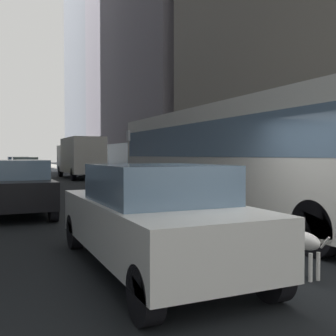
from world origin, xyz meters
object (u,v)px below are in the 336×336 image
transit_bus (237,155)px  box_truck (80,156)px  car_blue_hatchback (18,166)px  car_black_suv (15,187)px  car_yellow_taxi (25,168)px  car_white_van (153,216)px  dalmatian_dog (301,241)px

transit_bus → box_truck: (0.00, 21.18, -0.11)m
car_blue_hatchback → car_black_suv: 25.36m
transit_bus → car_blue_hatchback: 28.95m
car_blue_hatchback → car_yellow_taxi: 7.53m
car_white_van → box_truck: size_ratio=0.61×
car_blue_hatchback → transit_bus: bearing=-82.1°
car_blue_hatchback → dalmatian_dog: (1.86, -33.54, -0.31)m
car_black_suv → car_white_van: 7.26m
car_blue_hatchback → box_truck: bearing=-61.9°
car_white_van → dalmatian_dog: size_ratio=4.75×
transit_bus → box_truck: bearing=90.0°
box_truck → car_yellow_taxi: bearing=-179.3°
car_yellow_taxi → car_white_van: bearing=-90.0°
car_blue_hatchback → car_black_suv: size_ratio=0.92×
box_truck → transit_bus: bearing=-90.0°
car_yellow_taxi → dalmatian_dog: 26.08m
car_blue_hatchback → box_truck: 8.53m
car_yellow_taxi → box_truck: size_ratio=0.60×
car_black_suv → transit_bus: bearing=-30.9°
transit_bus → car_white_van: (-4.00, -3.73, -0.95)m
car_yellow_taxi → dalmatian_dog: bearing=-85.9°
car_yellow_taxi → box_truck: box_truck is taller
car_black_suv → box_truck: box_truck is taller
car_black_suv → dalmatian_dog: 8.93m
car_white_van → car_black_suv: bearing=102.7°
car_white_van → car_yellow_taxi: bearing=90.0°
car_black_suv → box_truck: 18.71m
transit_bus → car_yellow_taxi: bearing=100.7°
car_yellow_taxi → box_truck: (4.00, 0.05, 0.84)m
transit_bus → car_yellow_taxi: size_ratio=2.56×
car_white_van → transit_bus: bearing=43.0°
transit_bus → car_white_van: 5.55m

